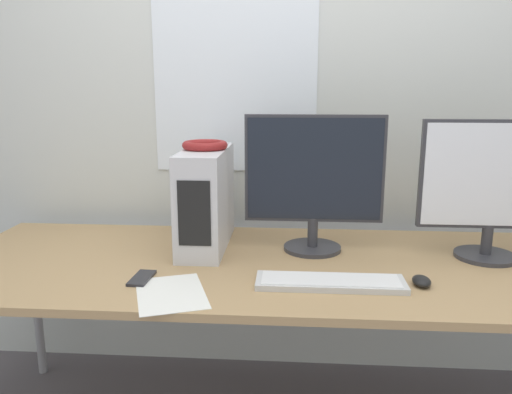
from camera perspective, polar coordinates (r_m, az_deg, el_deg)
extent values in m
cube|color=silver|center=(2.36, 3.39, 11.54)|extent=(8.00, 0.06, 2.70)
cube|color=white|center=(2.35, -2.45, 15.85)|extent=(0.75, 0.01, 1.05)
cube|color=tan|center=(1.89, 2.89, -7.82)|extent=(2.53, 0.91, 0.03)
cylinder|color=#99999E|center=(2.68, -23.79, -11.21)|extent=(0.04, 0.04, 0.72)
cube|color=silver|center=(2.03, -5.72, -0.14)|extent=(0.17, 0.50, 0.40)
cube|color=black|center=(1.79, -7.08, -1.90)|extent=(0.12, 0.00, 0.24)
torus|color=maroon|center=(2.00, -5.86, 5.92)|extent=(0.18, 0.18, 0.03)
cylinder|color=#333338|center=(2.03, 6.45, -5.79)|extent=(0.23, 0.23, 0.02)
cylinder|color=#333338|center=(2.01, 6.49, -3.98)|extent=(0.04, 0.04, 0.12)
cube|color=#333338|center=(1.95, 6.68, 3.23)|extent=(0.54, 0.03, 0.42)
cube|color=black|center=(1.94, 6.70, 3.15)|extent=(0.52, 0.00, 0.39)
cylinder|color=#333338|center=(2.12, 24.71, -6.11)|extent=(0.23, 0.23, 0.02)
cylinder|color=#333338|center=(2.10, 24.88, -4.39)|extent=(0.04, 0.04, 0.12)
cube|color=#333338|center=(2.05, 25.52, 2.33)|extent=(0.54, 0.03, 0.41)
cube|color=white|center=(2.03, 25.68, 2.25)|extent=(0.51, 0.00, 0.38)
cube|color=silver|center=(1.69, 8.49, -9.64)|extent=(0.49, 0.14, 0.02)
cube|color=white|center=(1.69, 8.50, -9.28)|extent=(0.45, 0.12, 0.00)
ellipsoid|color=black|center=(1.76, 18.39, -9.10)|extent=(0.06, 0.09, 0.03)
cube|color=#232328|center=(1.77, -12.93, -9.03)|extent=(0.07, 0.14, 0.01)
cube|color=white|center=(1.64, -9.71, -10.78)|extent=(0.30, 0.35, 0.00)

